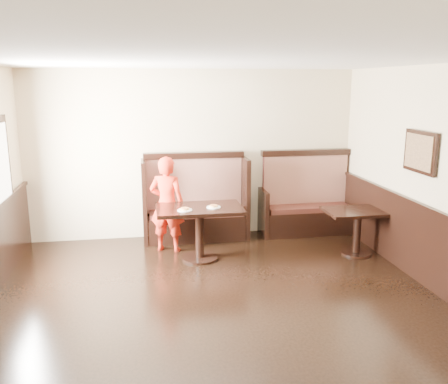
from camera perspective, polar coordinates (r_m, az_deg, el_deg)
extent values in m
plane|color=black|center=(5.13, 0.87, -17.04)|extent=(7.00, 7.00, 0.00)
plane|color=beige|center=(8.00, -3.70, 4.52)|extent=(5.50, 0.00, 5.50)
plane|color=white|center=(4.45, 0.99, 15.97)|extent=(7.00, 7.00, 0.00)
cube|color=black|center=(6.65, 22.55, 4.47)|extent=(0.04, 0.70, 0.55)
cube|color=olive|center=(6.64, 22.37, 4.47)|extent=(0.01, 0.60, 0.45)
cube|color=black|center=(7.99, -3.36, -4.24)|extent=(1.60, 0.50, 0.42)
cube|color=#3C1A13|center=(7.92, -3.39, -2.51)|extent=(1.54, 0.46, 0.09)
cube|color=#501017|center=(8.02, -3.60, 0.91)|extent=(1.60, 0.12, 0.92)
cube|color=black|center=(7.93, -3.65, 4.45)|extent=(1.68, 0.16, 0.10)
cube|color=black|center=(7.92, -9.54, -1.03)|extent=(0.07, 0.72, 1.36)
cube|color=black|center=(8.09, 2.44, -0.56)|extent=(0.07, 0.72, 1.36)
cube|color=black|center=(8.42, 9.97, -3.53)|extent=(1.50, 0.50, 0.42)
cube|color=#3C1A13|center=(8.35, 10.04, -1.88)|extent=(1.44, 0.46, 0.09)
cube|color=#501017|center=(8.44, 9.68, 1.36)|extent=(1.50, 0.12, 0.92)
cube|color=black|center=(8.36, 9.81, 4.72)|extent=(1.58, 0.16, 0.10)
cube|color=black|center=(8.23, 4.60, -2.37)|extent=(0.07, 0.72, 0.80)
cube|color=black|center=(8.75, 14.69, -1.84)|extent=(0.07, 0.72, 0.80)
cube|color=black|center=(6.95, -2.99, -2.05)|extent=(1.25, 0.79, 0.05)
cylinder|color=black|center=(7.06, -2.95, -5.16)|extent=(0.13, 0.13, 0.73)
cylinder|color=black|center=(7.18, -2.91, -7.89)|extent=(0.54, 0.54, 0.03)
cube|color=black|center=(7.46, 15.88, -2.26)|extent=(1.00, 0.66, 0.05)
cylinder|color=black|center=(7.56, 15.72, -4.79)|extent=(0.11, 0.11, 0.64)
cylinder|color=black|center=(7.66, 15.58, -7.04)|extent=(0.47, 0.47, 0.03)
imported|color=red|center=(7.35, -6.87, -1.48)|extent=(0.63, 0.52, 1.49)
cylinder|color=white|center=(6.77, -4.73, -2.17)|extent=(0.22, 0.22, 0.01)
cylinder|color=tan|center=(6.77, -4.74, -2.05)|extent=(0.13, 0.13, 0.02)
cylinder|color=#EABA54|center=(6.77, -4.74, -1.94)|extent=(0.11, 0.11, 0.01)
cylinder|color=white|center=(6.91, -1.26, -1.82)|extent=(0.21, 0.21, 0.01)
cylinder|color=tan|center=(6.91, -1.26, -1.70)|extent=(0.13, 0.13, 0.02)
cylinder|color=#EABA54|center=(6.91, -1.26, -1.60)|extent=(0.11, 0.11, 0.01)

